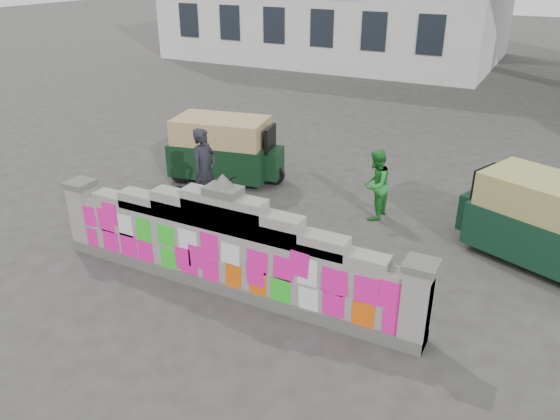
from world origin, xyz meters
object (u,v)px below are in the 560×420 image
Objects in this scene: cyclist_rider at (205,182)px; rickshaw_left at (225,148)px; rickshaw_right at (542,220)px; pedestrian at (375,185)px; cyclist_bike at (206,198)px.

rickshaw_left is at bearing 29.22° from cyclist_rider.
rickshaw_right is (6.97, -0.76, 0.02)m from rickshaw_left.
cyclist_bike is at bearing -57.32° from pedestrian.
rickshaw_left reaches higher than pedestrian.
rickshaw_right reaches higher than pedestrian.
pedestrian reaches higher than cyclist_bike.
rickshaw_left is (-0.93, 2.13, 0.28)m from cyclist_bike.
rickshaw_right is (3.10, -0.36, 0.07)m from pedestrian.
rickshaw_left is (-0.93, 2.13, -0.07)m from cyclist_rider.
rickshaw_right is at bearing -17.33° from rickshaw_left.
cyclist_bike is 0.68× the size of rickshaw_left.
rickshaw_right is (6.04, 1.37, -0.05)m from cyclist_rider.
cyclist_rider is 0.60× the size of rickshaw_right.
pedestrian is 0.52× the size of rickshaw_left.
cyclist_bike is at bearing -77.61° from rickshaw_left.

